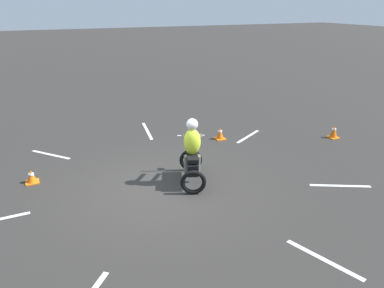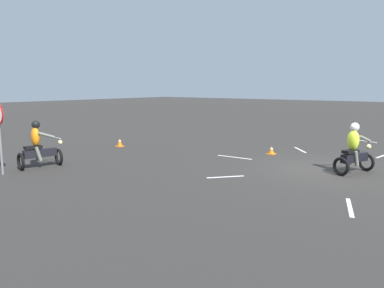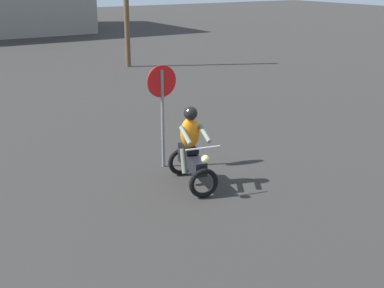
{
  "view_description": "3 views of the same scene",
  "coord_description": "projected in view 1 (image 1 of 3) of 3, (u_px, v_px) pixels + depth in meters",
  "views": [
    {
      "loc": [
        2.51,
        7.64,
        4.18
      ],
      "look_at": [
        -0.93,
        -0.01,
        1.0
      ],
      "focal_mm": 35.0,
      "sensor_mm": 36.0,
      "label": 1
    },
    {
      "loc": [
        -3.91,
        12.65,
        2.82
      ],
      "look_at": [
        3.52,
        2.83,
        0.9
      ],
      "focal_mm": 35.0,
      "sensor_mm": 36.0,
      "label": 2
    },
    {
      "loc": [
        2.58,
        -3.0,
        4.22
      ],
      "look_at": [
        7.97,
        5.67,
        0.9
      ],
      "focal_mm": 50.0,
      "sensor_mm": 36.0,
      "label": 3
    }
  ],
  "objects": [
    {
      "name": "traffic_cone_mid_center",
      "position": [
        220.0,
        134.0,
        12.15
      ],
      "size": [
        0.32,
        0.32,
        0.4
      ],
      "color": "orange",
      "rests_on": "ground"
    },
    {
      "name": "traffic_cone_near_left",
      "position": [
        334.0,
        132.0,
        12.26
      ],
      "size": [
        0.32,
        0.32,
        0.44
      ],
      "color": "orange",
      "rests_on": "ground"
    },
    {
      "name": "lane_stripe_se",
      "position": [
        51.0,
        155.0,
        10.96
      ],
      "size": [
        1.0,
        1.15,
        0.01
      ],
      "primitive_type": "cube",
      "rotation": [
        0.0,
        0.0,
        6.98
      ],
      "color": "silver",
      "rests_on": "ground"
    },
    {
      "name": "motorcycle_rider_foreground",
      "position": [
        192.0,
        155.0,
        9.04
      ],
      "size": [
        1.09,
        1.54,
        1.66
      ],
      "rotation": [
        0.0,
        0.0,
        2.77
      ],
      "color": "black",
      "rests_on": "ground"
    },
    {
      "name": "lane_stripe_sw",
      "position": [
        248.0,
        136.0,
        12.45
      ],
      "size": [
        1.33,
        0.85,
        0.01
      ],
      "primitive_type": "cube",
      "rotation": [
        0.0,
        0.0,
        5.25
      ],
      "color": "silver",
      "rests_on": "ground"
    },
    {
      "name": "lane_stripe_n",
      "position": [
        324.0,
        259.0,
        6.5
      ],
      "size": [
        0.55,
        1.41,
        0.01
      ],
      "primitive_type": "cube",
      "rotation": [
        0.0,
        0.0,
        3.46
      ],
      "color": "silver",
      "rests_on": "ground"
    },
    {
      "name": "lane_stripe_nw",
      "position": [
        340.0,
        186.0,
        9.1
      ],
      "size": [
        1.34,
        0.76,
        0.01
      ],
      "primitive_type": "cube",
      "rotation": [
        0.0,
        0.0,
        4.23
      ],
      "color": "silver",
      "rests_on": "ground"
    },
    {
      "name": "lane_stripe_s",
      "position": [
        147.0,
        131.0,
        12.99
      ],
      "size": [
        0.38,
        1.85,
        0.01
      ],
      "primitive_type": "cube",
      "rotation": [
        0.0,
        0.0,
        6.13
      ],
      "color": "silver",
      "rests_on": "ground"
    },
    {
      "name": "ground_plane",
      "position": [
        157.0,
        189.0,
        8.96
      ],
      "size": [
        120.0,
        120.0,
        0.0
      ],
      "primitive_type": "plane",
      "color": "#2D2B28"
    },
    {
      "name": "traffic_cone_near_right",
      "position": [
        32.0,
        177.0,
        9.21
      ],
      "size": [
        0.32,
        0.32,
        0.34
      ],
      "color": "orange",
      "rests_on": "ground"
    }
  ]
}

